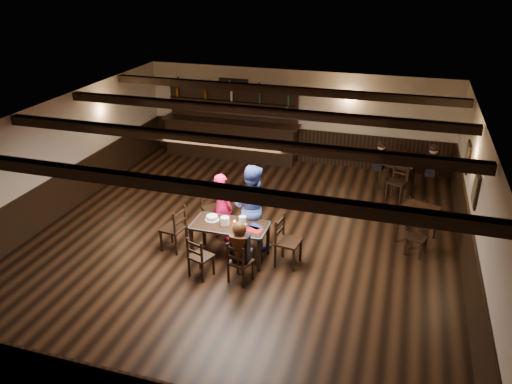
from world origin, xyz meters
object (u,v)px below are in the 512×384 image
(bar_counter, at_px, (231,134))
(chair_near_right, at_px, (238,260))
(dining_table, at_px, (230,228))
(cake, at_px, (212,218))
(man_blue, at_px, (252,206))
(woman_pink, at_px, (221,207))
(chair_near_left, at_px, (198,255))

(bar_counter, bearing_deg, chair_near_right, -69.33)
(chair_near_right, distance_m, bar_counter, 6.64)
(dining_table, height_order, bar_counter, bar_counter)
(cake, bearing_deg, man_blue, 37.21)
(bar_counter, bearing_deg, woman_pink, -72.76)
(dining_table, bearing_deg, cake, 168.53)
(woman_pink, height_order, cake, woman_pink)
(chair_near_right, bearing_deg, bar_counter, 110.67)
(chair_near_left, xyz_separation_m, chair_near_right, (0.78, 0.04, -0.00))
(dining_table, distance_m, man_blue, 0.69)
(chair_near_left, bearing_deg, chair_near_right, 3.14)
(man_blue, relative_size, cake, 6.30)
(chair_near_left, bearing_deg, woman_pink, 93.63)
(dining_table, relative_size, bar_counter, 0.36)
(dining_table, height_order, chair_near_left, chair_near_left)
(dining_table, xyz_separation_m, cake, (-0.41, 0.08, 0.13))
(dining_table, bearing_deg, woman_pink, 122.52)
(woman_pink, distance_m, cake, 0.59)
(dining_table, distance_m, chair_near_right, 0.93)
(dining_table, relative_size, chair_near_left, 1.79)
(woman_pink, relative_size, cake, 5.25)
(dining_table, xyz_separation_m, chair_near_left, (-0.33, -0.84, -0.17))
(chair_near_left, distance_m, man_blue, 1.61)
(dining_table, relative_size, woman_pink, 1.00)
(woman_pink, relative_size, man_blue, 0.83)
(dining_table, distance_m, chair_near_left, 0.92)
(chair_near_left, relative_size, cake, 2.95)
(chair_near_right, xyz_separation_m, man_blue, (-0.18, 1.40, 0.41))
(chair_near_right, bearing_deg, woman_pink, 120.62)
(woman_pink, bearing_deg, cake, 112.69)
(woman_pink, height_order, bar_counter, bar_counter)
(man_blue, xyz_separation_m, bar_counter, (-2.16, 4.82, -0.18))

